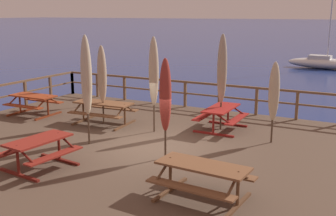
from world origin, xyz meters
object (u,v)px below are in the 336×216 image
patio_umbrella_tall_mid_left (102,75)px  picnic_table_mid_centre (39,147)px  sailboat_distant (323,63)px  patio_umbrella_tall_back_right (165,96)px  patio_umbrella_short_mid (154,72)px  picnic_table_front_left (221,114)px  patio_umbrella_tall_front (274,92)px  picnic_table_back_left (33,101)px  picnic_table_back_right (103,108)px  patio_umbrella_tall_back_left (86,65)px  picnic_table_mid_left (203,174)px  patio_umbrella_tall_mid_right (222,69)px  patio_umbrella_short_back (86,76)px

patio_umbrella_tall_mid_left → picnic_table_mid_centre: bearing=-74.7°
sailboat_distant → patio_umbrella_tall_back_right: bearing=-90.4°
patio_umbrella_short_mid → picnic_table_front_left: bearing=34.3°
patio_umbrella_tall_front → picnic_table_back_left: bearing=-174.9°
picnic_table_back_right → patio_umbrella_tall_back_left: patio_umbrella_tall_back_left is taller
picnic_table_mid_left → patio_umbrella_tall_back_right: size_ratio=0.74×
picnic_table_back_right → picnic_table_mid_centre: 4.42m
patio_umbrella_tall_front → picnic_table_back_right: bearing=-174.3°
patio_umbrella_tall_mid_left → patio_umbrella_tall_mid_right: (3.88, 1.31, 0.26)m
patio_umbrella_tall_back_right → patio_umbrella_tall_front: (2.17, 2.72, -0.16)m
picnic_table_mid_left → sailboat_distant: bearing=93.2°
picnic_table_front_left → patio_umbrella_short_back: size_ratio=0.54×
picnic_table_back_right → patio_umbrella_tall_front: patio_umbrella_tall_front is taller
patio_umbrella_tall_mid_right → patio_umbrella_tall_back_left: bearing=173.9°
picnic_table_front_left → patio_umbrella_short_back: (-2.91, -3.32, 1.50)m
patio_umbrella_tall_back_right → sailboat_distant: 28.13m
picnic_table_mid_left → patio_umbrella_tall_mid_right: bearing=107.0°
picnic_table_mid_left → patio_umbrella_short_back: (-4.46, 1.85, 1.49)m
patio_umbrella_short_mid → patio_umbrella_tall_mid_left: bearing=179.8°
picnic_table_front_left → patio_umbrella_tall_back_left: (-6.22, 0.72, 1.19)m
patio_umbrella_tall_mid_left → patio_umbrella_tall_back_right: patio_umbrella_tall_mid_left is taller
picnic_table_mid_centre → patio_umbrella_tall_mid_left: size_ratio=0.64×
patio_umbrella_short_mid → patio_umbrella_tall_back_right: bearing=-53.4°
patio_umbrella_tall_mid_right → sailboat_distant: bearing=90.2°
picnic_table_mid_left → patio_umbrella_tall_back_right: bearing=135.6°
picnic_table_back_left → sailboat_distant: 27.05m
picnic_table_back_left → patio_umbrella_tall_back_right: 7.14m
picnic_table_front_left → patio_umbrella_tall_front: 2.20m
patio_umbrella_tall_back_left → patio_umbrella_tall_mid_right: size_ratio=0.87×
patio_umbrella_tall_mid_right → patio_umbrella_short_mid: patio_umbrella_tall_mid_right is taller
picnic_table_back_left → patio_umbrella_tall_back_right: (6.78, -1.93, 1.17)m
patio_umbrella_tall_mid_left → patio_umbrella_tall_front: bearing=6.3°
patio_umbrella_tall_front → patio_umbrella_tall_back_left: bearing=170.6°
picnic_table_back_left → patio_umbrella_short_back: bearing=-24.5°
picnic_table_mid_centre → patio_umbrella_tall_mid_right: bearing=63.7°
picnic_table_back_left → patio_umbrella_tall_back_left: patio_umbrella_tall_back_left is taller
picnic_table_front_left → patio_umbrella_tall_mid_right: bearing=123.1°
patio_umbrella_tall_mid_left → patio_umbrella_tall_mid_right: 4.10m
patio_umbrella_tall_mid_left → patio_umbrella_tall_back_right: bearing=-30.1°
picnic_table_back_right → patio_umbrella_tall_front: (5.80, 0.58, 1.00)m
patio_umbrella_short_back → sailboat_distant: (2.77, 28.04, -2.39)m
patio_umbrella_short_back → patio_umbrella_tall_back_left: bearing=129.3°
patio_umbrella_tall_back_right → sailboat_distant: sailboat_distant is taller
picnic_table_back_left → patio_umbrella_short_back: size_ratio=0.56×
picnic_table_front_left → patio_umbrella_tall_mid_right: patio_umbrella_tall_mid_right is taller
patio_umbrella_tall_mid_left → sailboat_distant: (3.78, 25.97, -2.10)m
picnic_table_front_left → patio_umbrella_tall_front: patio_umbrella_tall_front is taller
patio_umbrella_tall_back_right → patio_umbrella_tall_mid_right: bearing=85.4°
picnic_table_back_right → patio_umbrella_tall_back_right: size_ratio=0.80×
patio_umbrella_tall_back_left → patio_umbrella_tall_front: patio_umbrella_tall_back_left is taller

